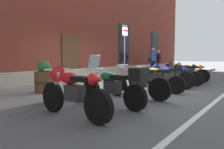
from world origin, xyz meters
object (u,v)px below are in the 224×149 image
(parking_sign, at_px, (125,45))
(barrel_planter, at_px, (44,79))
(motorcycle_grey_naked, at_px, (137,82))
(motorcycle_black_sport, at_px, (179,72))
(pedestrian_blue_top, at_px, (153,59))
(motorcycle_red_sport, at_px, (71,90))
(pedestrian_dark_jacket, at_px, (158,60))
(motorcycle_orange_sport, at_px, (187,71))
(motorcycle_blue_sport, at_px, (167,75))
(motorcycle_yellow_naked, at_px, (155,79))
(motorcycle_green_touring, at_px, (115,85))

(parking_sign, relative_size, barrel_planter, 2.51)
(motorcycle_grey_naked, relative_size, motorcycle_black_sport, 1.03)
(parking_sign, bearing_deg, pedestrian_blue_top, 12.46)
(motorcycle_red_sport, distance_m, parking_sign, 5.22)
(motorcycle_grey_naked, xyz_separation_m, pedestrian_dark_jacket, (8.04, 2.91, 0.54))
(motorcycle_red_sport, height_order, parking_sign, parking_sign)
(motorcycle_orange_sport, distance_m, parking_sign, 3.85)
(motorcycle_grey_naked, distance_m, motorcycle_orange_sport, 5.43)
(motorcycle_blue_sport, xyz_separation_m, pedestrian_dark_jacket, (5.38, 2.79, 0.49))
(pedestrian_dark_jacket, bearing_deg, motorcycle_black_sport, -144.99)
(parking_sign, bearing_deg, motorcycle_grey_naked, -139.68)
(motorcycle_yellow_naked, bearing_deg, pedestrian_blue_top, 26.21)
(motorcycle_grey_naked, distance_m, parking_sign, 3.12)
(motorcycle_grey_naked, height_order, motorcycle_black_sport, motorcycle_black_sport)
(motorcycle_orange_sport, bearing_deg, motorcycle_yellow_naked, -178.47)
(motorcycle_black_sport, xyz_separation_m, barrel_planter, (-5.58, 2.25, 0.01))
(motorcycle_blue_sport, xyz_separation_m, motorcycle_orange_sport, (2.77, 0.04, -0.00))
(motorcycle_red_sport, relative_size, barrel_planter, 2.15)
(pedestrian_dark_jacket, height_order, parking_sign, parking_sign)
(motorcycle_black_sport, height_order, pedestrian_dark_jacket, pedestrian_dark_jacket)
(motorcycle_grey_naked, relative_size, motorcycle_orange_sport, 1.01)
(motorcycle_yellow_naked, distance_m, barrel_planter, 3.75)
(motorcycle_yellow_naked, xyz_separation_m, parking_sign, (0.78, 1.79, 1.28))
(motorcycle_grey_naked, bearing_deg, motorcycle_red_sport, 178.14)
(motorcycle_blue_sport, distance_m, motorcycle_black_sport, 1.34)
(motorcycle_grey_naked, relative_size, motorcycle_yellow_naked, 1.00)
(pedestrian_blue_top, bearing_deg, motorcycle_grey_naked, -157.86)
(motorcycle_grey_naked, bearing_deg, motorcycle_yellow_naked, 2.40)
(motorcycle_green_touring, relative_size, motorcycle_black_sport, 1.02)
(motorcycle_yellow_naked, distance_m, pedestrian_dark_jacket, 7.25)
(motorcycle_black_sport, height_order, motorcycle_orange_sport, motorcycle_black_sport)
(pedestrian_dark_jacket, relative_size, barrel_planter, 1.61)
(motorcycle_orange_sport, relative_size, barrel_planter, 2.15)
(motorcycle_green_touring, bearing_deg, motorcycle_orange_sport, 2.54)
(pedestrian_dark_jacket, bearing_deg, motorcycle_red_sport, -165.10)
(motorcycle_yellow_naked, relative_size, pedestrian_dark_jacket, 1.34)
(pedestrian_blue_top, bearing_deg, motorcycle_red_sport, -163.69)
(motorcycle_blue_sport, height_order, parking_sign, parking_sign)
(motorcycle_red_sport, relative_size, motorcycle_yellow_naked, 0.99)
(parking_sign, bearing_deg, motorcycle_green_touring, -150.51)
(motorcycle_yellow_naked, relative_size, parking_sign, 0.86)
(motorcycle_red_sport, height_order, motorcycle_green_touring, motorcycle_green_touring)
(motorcycle_yellow_naked, bearing_deg, pedestrian_dark_jacket, 23.24)
(motorcycle_grey_naked, height_order, barrel_planter, barrel_planter)
(motorcycle_red_sport, relative_size, motorcycle_black_sport, 1.02)
(motorcycle_green_touring, relative_size, pedestrian_blue_top, 1.23)
(motorcycle_orange_sport, bearing_deg, motorcycle_grey_naked, -178.25)
(motorcycle_grey_naked, height_order, motorcycle_blue_sport, motorcycle_grey_naked)
(motorcycle_green_touring, distance_m, motorcycle_orange_sport, 6.76)
(motorcycle_blue_sport, distance_m, pedestrian_blue_top, 5.54)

